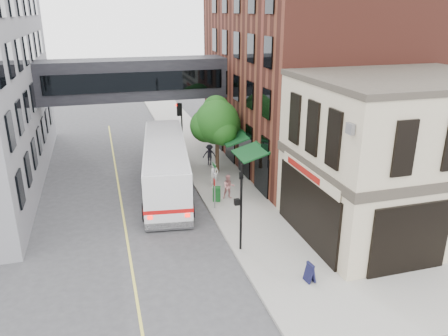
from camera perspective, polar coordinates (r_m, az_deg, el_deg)
ground at (r=20.68m, az=2.85°, el=-13.69°), size 120.00×120.00×0.00m
sidewalk_main at (r=33.23m, az=-1.67°, el=-0.11°), size 4.00×60.00×0.15m
corner_building at (r=24.53m, az=21.69°, el=1.33°), size 10.19×8.12×8.45m
brick_building at (r=35.27m, az=10.74°, el=12.30°), size 13.76×18.00×14.00m
skyway_bridge at (r=34.72m, az=-11.66°, el=11.32°), size 14.00×3.18×3.00m
traffic_signal_near at (r=21.02m, az=2.18°, el=-3.82°), size 0.44×0.22×4.60m
traffic_signal_far at (r=34.75m, az=-5.77°, el=6.31°), size 0.53×0.28×4.50m
street_sign_pole at (r=25.86m, az=-1.26°, el=-1.67°), size 0.08×0.75×3.00m
street_tree at (r=31.44m, az=-1.03°, el=6.04°), size 3.80×3.20×5.60m
lane_marking at (r=28.64m, az=-13.32°, el=-4.20°), size 0.12×40.00×0.01m
bus at (r=29.20m, az=-7.64°, el=0.54°), size 4.33×12.49×3.29m
pedestrian_a at (r=29.27m, az=-1.26°, el=-0.97°), size 0.73×0.59×1.73m
pedestrian_b at (r=27.59m, az=0.61°, el=-2.47°), size 0.83×0.68×1.57m
pedestrian_c at (r=33.69m, az=-1.91°, el=1.77°), size 1.19×0.93×1.63m
newspaper_box at (r=27.36m, az=-0.97°, el=-3.41°), size 0.58×0.55×0.93m
sandwich_board at (r=20.05m, az=11.16°, el=-13.22°), size 0.38×0.54×0.90m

